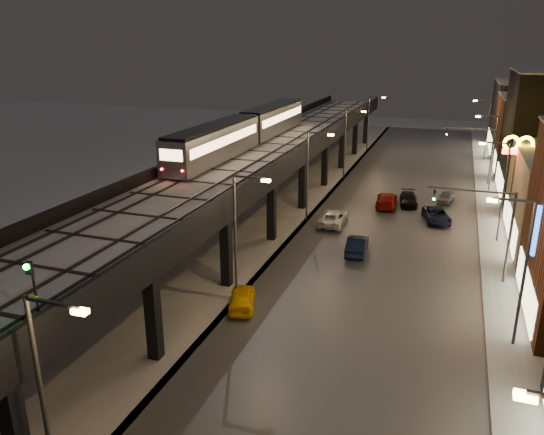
% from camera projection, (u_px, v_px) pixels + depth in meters
% --- Properties ---
extents(ground, '(220.00, 220.00, 0.00)m').
position_uv_depth(ground, '(144.00, 423.00, 25.00)').
color(ground, silver).
extents(road_surface, '(17.00, 120.00, 0.06)m').
position_uv_depth(road_surface, '(394.00, 217.00, 54.03)').
color(road_surface, '#46474D').
rests_on(road_surface, ground).
extents(sidewalk_right, '(4.00, 120.00, 0.14)m').
position_uv_depth(sidewalk_right, '(500.00, 228.00, 50.92)').
color(sidewalk_right, '#9FA1A8').
rests_on(sidewalk_right, ground).
extents(under_viaduct_pavement, '(11.00, 120.00, 0.06)m').
position_uv_depth(under_viaduct_pavement, '(270.00, 205.00, 58.22)').
color(under_viaduct_pavement, '#9FA1A8').
rests_on(under_viaduct_pavement, ground).
extents(elevated_viaduct, '(9.00, 100.00, 6.30)m').
position_uv_depth(elevated_viaduct, '(259.00, 161.00, 53.62)').
color(elevated_viaduct, black).
rests_on(elevated_viaduct, ground).
extents(viaduct_trackbed, '(8.40, 100.00, 0.32)m').
position_uv_depth(viaduct_trackbed, '(259.00, 153.00, 53.49)').
color(viaduct_trackbed, '#B2B7C1').
rests_on(viaduct_trackbed, elevated_viaduct).
extents(viaduct_parapet_streetside, '(0.30, 100.00, 1.10)m').
position_uv_depth(viaduct_parapet_streetside, '(301.00, 151.00, 52.02)').
color(viaduct_parapet_streetside, black).
rests_on(viaduct_parapet_streetside, elevated_viaduct).
extents(viaduct_parapet_far, '(0.30, 100.00, 1.10)m').
position_uv_depth(viaduct_parapet_far, '(220.00, 146.00, 54.72)').
color(viaduct_parapet_far, black).
rests_on(viaduct_parapet_far, elevated_viaduct).
extents(building_f, '(12.20, 16.20, 11.16)m').
position_uv_depth(building_f, '(534.00, 118.00, 83.90)').
color(building_f, black).
rests_on(building_f, ground).
extents(streetlight_left_0, '(2.57, 0.28, 9.00)m').
position_uv_depth(streetlight_left_0, '(47.00, 391.00, 18.99)').
color(streetlight_left_0, '#38383A').
rests_on(streetlight_left_0, ground).
extents(streetlight_left_1, '(2.57, 0.28, 9.00)m').
position_uv_depth(streetlight_left_1, '(239.00, 230.00, 35.12)').
color(streetlight_left_1, '#38383A').
rests_on(streetlight_left_1, ground).
extents(streetlight_right_1, '(2.56, 0.28, 9.00)m').
position_uv_depth(streetlight_right_1, '(521.00, 264.00, 29.80)').
color(streetlight_right_1, '#38383A').
rests_on(streetlight_right_1, ground).
extents(streetlight_left_2, '(2.57, 0.28, 9.00)m').
position_uv_depth(streetlight_left_2, '(310.00, 170.00, 51.25)').
color(streetlight_left_2, '#38383A').
rests_on(streetlight_left_2, ground).
extents(streetlight_right_2, '(2.56, 0.28, 9.00)m').
position_uv_depth(streetlight_right_2, '(501.00, 185.00, 45.93)').
color(streetlight_right_2, '#38383A').
rests_on(streetlight_right_2, ground).
extents(streetlight_left_3, '(2.57, 0.28, 9.00)m').
position_uv_depth(streetlight_left_3, '(347.00, 139.00, 67.38)').
color(streetlight_left_3, '#38383A').
rests_on(streetlight_left_3, ground).
extents(streetlight_right_3, '(2.56, 0.28, 9.00)m').
position_uv_depth(streetlight_right_3, '(492.00, 148.00, 62.06)').
color(streetlight_right_3, '#38383A').
rests_on(streetlight_right_3, ground).
extents(streetlight_left_4, '(2.57, 0.28, 9.00)m').
position_uv_depth(streetlight_left_4, '(370.00, 120.00, 83.51)').
color(streetlight_left_4, '#38383A').
rests_on(streetlight_left_4, ground).
extents(streetlight_right_4, '(2.56, 0.28, 9.00)m').
position_uv_depth(streetlight_right_4, '(486.00, 126.00, 78.19)').
color(streetlight_right_4, '#38383A').
rests_on(streetlight_right_4, ground).
extents(traffic_light_rig_a, '(6.10, 0.34, 7.00)m').
position_uv_depth(traffic_light_rig_a, '(494.00, 225.00, 38.38)').
color(traffic_light_rig_a, '#38383A').
rests_on(traffic_light_rig_a, ground).
extents(traffic_light_rig_b, '(6.10, 0.34, 7.00)m').
position_uv_depth(traffic_light_rig_b, '(482.00, 149.00, 65.26)').
color(traffic_light_rig_b, '#38383A').
rests_on(traffic_light_rig_b, ground).
extents(subway_train, '(2.73, 32.83, 3.25)m').
position_uv_depth(subway_train, '(248.00, 129.00, 56.45)').
color(subway_train, gray).
rests_on(subway_train, viaduct_trackbed).
extents(rail_signal, '(0.31, 0.41, 2.70)m').
position_uv_depth(rail_signal, '(32.00, 281.00, 20.03)').
color(rail_signal, black).
rests_on(rail_signal, viaduct_trackbed).
extents(car_taxi, '(2.83, 4.39, 1.39)m').
position_uv_depth(car_taxi, '(242.00, 298.00, 35.61)').
color(car_taxi, '#FFBF00').
rests_on(car_taxi, ground).
extents(car_near_white, '(1.85, 4.56, 1.47)m').
position_uv_depth(car_near_white, '(357.00, 246.00, 44.65)').
color(car_near_white, black).
rests_on(car_near_white, ground).
extents(car_mid_silver, '(2.56, 5.27, 1.44)m').
position_uv_depth(car_mid_silver, '(333.00, 218.00, 51.64)').
color(car_mid_silver, silver).
rests_on(car_mid_silver, ground).
extents(car_mid_dark, '(2.55, 5.46, 1.54)m').
position_uv_depth(car_mid_dark, '(387.00, 200.00, 57.30)').
color(car_mid_dark, maroon).
rests_on(car_mid_dark, ground).
extents(car_onc_dark, '(3.32, 5.24, 1.35)m').
position_uv_depth(car_onc_dark, '(437.00, 216.00, 52.42)').
color(car_onc_dark, black).
rests_on(car_onc_dark, ground).
extents(car_onc_white, '(2.39, 4.65, 1.29)m').
position_uv_depth(car_onc_white, '(408.00, 200.00, 57.88)').
color(car_onc_white, black).
rests_on(car_onc_white, ground).
extents(car_onc_red, '(2.02, 3.77, 1.22)m').
position_uv_depth(car_onc_red, '(446.00, 198.00, 58.78)').
color(car_onc_red, '#4D535B').
rests_on(car_onc_red, ground).
extents(sign_mcdonalds, '(2.69, 0.48, 9.06)m').
position_uv_depth(sign_mcdonalds, '(517.00, 156.00, 48.14)').
color(sign_mcdonalds, '#38383A').
rests_on(sign_mcdonalds, ground).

